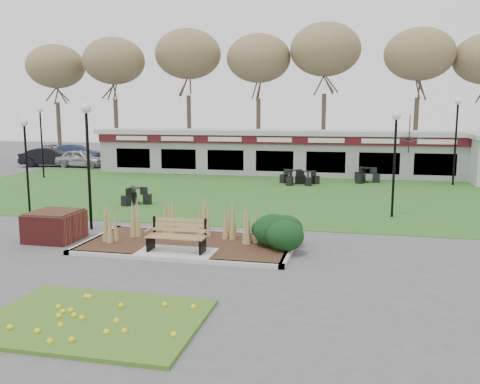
% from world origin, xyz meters
% --- Properties ---
extents(ground, '(100.00, 100.00, 0.00)m').
position_xyz_m(ground, '(0.00, 0.00, 0.00)').
color(ground, '#515154').
rests_on(ground, ground).
extents(lawn, '(34.00, 16.00, 0.02)m').
position_xyz_m(lawn, '(0.00, 12.00, 0.01)').
color(lawn, '#2A5E1D').
rests_on(lawn, ground).
extents(flower_bed, '(4.20, 3.00, 0.16)m').
position_xyz_m(flower_bed, '(0.00, -4.60, 0.07)').
color(flower_bed, '#2D641C').
rests_on(flower_bed, ground).
extents(planting_bed, '(6.75, 3.40, 1.27)m').
position_xyz_m(planting_bed, '(1.27, 1.35, 0.37)').
color(planting_bed, '#372116').
rests_on(planting_bed, ground).
extents(park_bench, '(1.70, 0.66, 0.93)m').
position_xyz_m(park_bench, '(0.00, 0.25, 0.59)').
color(park_bench, olive).
rests_on(park_bench, ground).
extents(brick_planter, '(1.50, 1.50, 0.95)m').
position_xyz_m(brick_planter, '(-4.40, 1.00, 0.48)').
color(brick_planter, maroon).
rests_on(brick_planter, ground).
extents(food_pavilion, '(24.60, 3.40, 2.90)m').
position_xyz_m(food_pavilion, '(0.00, 19.96, 1.48)').
color(food_pavilion, gray).
rests_on(food_pavilion, ground).
extents(tree_backdrop, '(47.24, 5.24, 10.36)m').
position_xyz_m(tree_backdrop, '(0.00, 28.00, 8.36)').
color(tree_backdrop, '#47382B').
rests_on(tree_backdrop, ground).
extents(lamp_post_near_left, '(0.36, 0.36, 4.38)m').
position_xyz_m(lamp_post_near_left, '(-4.05, 2.66, 3.19)').
color(lamp_post_near_left, black).
rests_on(lamp_post_near_left, ground).
extents(lamp_post_mid_left, '(0.32, 0.32, 3.82)m').
position_xyz_m(lamp_post_mid_left, '(-7.86, 4.64, 2.78)').
color(lamp_post_mid_left, black).
rests_on(lamp_post_mid_left, ground).
extents(lamp_post_mid_right, '(0.34, 0.34, 4.11)m').
position_xyz_m(lamp_post_mid_right, '(6.39, 7.07, 2.99)').
color(lamp_post_mid_right, black).
rests_on(lamp_post_mid_right, ground).
extents(lamp_post_far_right, '(0.40, 0.40, 4.86)m').
position_xyz_m(lamp_post_far_right, '(10.36, 16.93, 3.54)').
color(lamp_post_far_right, black).
rests_on(lamp_post_far_right, ground).
extents(lamp_post_far_left, '(0.36, 0.36, 4.38)m').
position_xyz_m(lamp_post_far_left, '(-14.00, 14.87, 3.19)').
color(lamp_post_far_left, black).
rests_on(lamp_post_far_left, ground).
extents(bistro_set_a, '(1.30, 1.38, 0.74)m').
position_xyz_m(bistro_set_a, '(-4.56, 7.53, 0.27)').
color(bistro_set_a, black).
rests_on(bistro_set_a, ground).
extents(bistro_set_b, '(1.52, 1.38, 0.81)m').
position_xyz_m(bistro_set_b, '(1.48, 15.34, 0.29)').
color(bistro_set_b, black).
rests_on(bistro_set_b, ground).
extents(bistro_set_c, '(1.38, 1.32, 0.75)m').
position_xyz_m(bistro_set_c, '(2.38, 15.40, 0.27)').
color(bistro_set_c, black).
rests_on(bistro_set_c, ground).
extents(bistro_set_d, '(1.43, 1.62, 0.86)m').
position_xyz_m(bistro_set_d, '(5.56, 17.00, 0.31)').
color(bistro_set_d, black).
rests_on(bistro_set_d, ground).
extents(patio_umbrella, '(2.95, 2.98, 2.80)m').
position_xyz_m(patio_umbrella, '(8.00, 18.00, 1.78)').
color(patio_umbrella, black).
rests_on(patio_umbrella, ground).
extents(car_silver, '(3.86, 1.69, 1.30)m').
position_xyz_m(car_silver, '(-14.91, 21.00, 0.65)').
color(car_silver, '#A5A6AA').
rests_on(car_silver, ground).
extents(car_black, '(4.53, 2.52, 1.42)m').
position_xyz_m(car_black, '(-17.49, 21.00, 0.71)').
color(car_black, black).
rests_on(car_black, ground).
extents(car_blue, '(5.13, 2.42, 1.45)m').
position_xyz_m(car_blue, '(-17.19, 24.36, 0.72)').
color(car_blue, navy).
rests_on(car_blue, ground).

